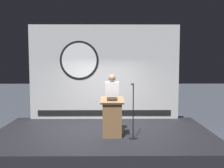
# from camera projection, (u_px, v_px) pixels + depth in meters

# --- Properties ---
(ground_plane) EXTENTS (40.00, 40.00, 0.00)m
(ground_plane) POSITION_uv_depth(u_px,v_px,m) (103.00, 142.00, 7.91)
(ground_plane) COLOR #383D47
(stage_platform) EXTENTS (6.40, 4.00, 0.30)m
(stage_platform) POSITION_uv_depth(u_px,v_px,m) (103.00, 137.00, 7.90)
(stage_platform) COLOR black
(stage_platform) RESTS_ON ground
(banner_display) EXTENTS (5.34, 0.12, 3.37)m
(banner_display) POSITION_uv_depth(u_px,v_px,m) (104.00, 72.00, 9.58)
(banner_display) COLOR silver
(banner_display) RESTS_ON stage_platform
(podium) EXTENTS (0.64, 0.50, 1.10)m
(podium) POSITION_uv_depth(u_px,v_px,m) (112.00, 118.00, 7.36)
(podium) COLOR olive
(podium) RESTS_ON stage_platform
(speaker_person) EXTENTS (0.40, 0.26, 1.70)m
(speaker_person) POSITION_uv_depth(u_px,v_px,m) (112.00, 103.00, 7.81)
(speaker_person) COLOR black
(speaker_person) RESTS_ON stage_platform
(microphone_stand) EXTENTS (0.24, 0.47, 1.50)m
(microphone_stand) POSITION_uv_depth(u_px,v_px,m) (133.00, 119.00, 7.26)
(microphone_stand) COLOR black
(microphone_stand) RESTS_ON stage_platform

